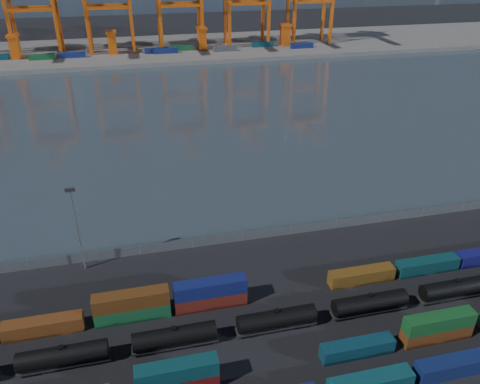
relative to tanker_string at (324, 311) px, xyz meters
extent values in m
plane|color=black|center=(-7.22, -3.57, -1.95)|extent=(700.00, 700.00, 0.00)
plane|color=#2D3942|center=(-7.22, 101.43, -1.94)|extent=(700.00, 700.00, 0.00)
cube|color=#514F4C|center=(-7.22, 206.43, -0.95)|extent=(700.00, 70.00, 2.00)
cube|color=#0D4147|center=(1.05, -13.48, -0.68)|extent=(11.67, 2.37, 2.53)
cube|color=#0F1C4F|center=(13.85, -13.48, -0.68)|extent=(11.67, 2.37, 2.53)
cube|color=#620E10|center=(-23.69, -7.45, -0.76)|extent=(10.93, 2.22, 2.37)
cube|color=#0B393D|center=(-23.69, -7.45, 1.60)|extent=(10.93, 2.22, 2.37)
cube|color=#0C3241|center=(2.10, -7.45, -0.76)|extent=(10.93, 2.22, 2.37)
cube|color=#623113|center=(14.89, -7.45, -0.76)|extent=(10.93, 2.22, 2.37)
cube|color=#155021|center=(14.89, -7.45, 1.60)|extent=(10.93, 2.22, 2.37)
cube|color=#623313|center=(-42.43, 7.44, -0.68)|extent=(11.75, 2.39, 2.55)
cube|color=#15522C|center=(-29.07, 7.44, -0.68)|extent=(11.75, 2.39, 2.55)
cube|color=#562F11|center=(-29.07, 7.44, 1.87)|extent=(11.75, 2.39, 2.55)
cube|color=maroon|center=(-16.61, 7.44, -0.68)|extent=(11.75, 2.39, 2.55)
cube|color=navy|center=(-16.61, 7.44, 1.87)|extent=(11.75, 2.39, 2.55)
cube|color=brown|center=(10.05, 7.44, -0.68)|extent=(11.75, 2.39, 2.55)
cube|color=#0B363B|center=(22.90, 7.44, -0.68)|extent=(11.75, 2.39, 2.55)
cylinder|color=black|center=(-38.75, 0.00, 0.21)|extent=(12.17, 2.72, 2.72)
cylinder|color=black|center=(-38.75, 0.00, 1.70)|extent=(0.75, 0.75, 0.47)
cube|color=black|center=(-38.75, 0.00, -1.29)|extent=(12.64, 1.87, 0.37)
cube|color=black|center=(-42.96, 0.00, -1.67)|extent=(2.34, 1.69, 0.56)
cube|color=black|center=(-34.54, 0.00, -1.67)|extent=(2.34, 1.69, 0.56)
cylinder|color=black|center=(-23.25, 0.00, 0.21)|extent=(12.17, 2.72, 2.72)
cylinder|color=black|center=(-23.25, 0.00, 1.70)|extent=(0.75, 0.75, 0.47)
cube|color=black|center=(-23.25, 0.00, -1.29)|extent=(12.64, 1.87, 0.37)
cube|color=black|center=(-27.46, 0.00, -1.67)|extent=(2.34, 1.69, 0.56)
cube|color=black|center=(-19.04, 0.00, -1.67)|extent=(2.34, 1.69, 0.56)
cylinder|color=black|center=(-7.75, 0.00, 0.21)|extent=(12.17, 2.72, 2.72)
cylinder|color=black|center=(-7.75, 0.00, 1.70)|extent=(0.75, 0.75, 0.47)
cube|color=black|center=(-7.75, 0.00, -1.29)|extent=(12.64, 1.87, 0.37)
cube|color=black|center=(-11.96, 0.00, -1.67)|extent=(2.34, 1.69, 0.56)
cube|color=black|center=(-3.54, 0.00, -1.67)|extent=(2.34, 1.69, 0.56)
cylinder|color=black|center=(7.75, 0.00, 0.21)|extent=(12.17, 2.72, 2.72)
cylinder|color=black|center=(7.75, 0.00, 1.70)|extent=(0.75, 0.75, 0.47)
cube|color=black|center=(7.75, 0.00, -1.29)|extent=(12.64, 1.87, 0.37)
cube|color=black|center=(3.54, 0.00, -1.67)|extent=(2.34, 1.69, 0.56)
cube|color=black|center=(11.96, 0.00, -1.67)|extent=(2.34, 1.69, 0.56)
cylinder|color=black|center=(23.25, 0.00, 0.21)|extent=(12.17, 2.72, 2.72)
cylinder|color=black|center=(23.25, 0.00, 1.70)|extent=(0.75, 0.75, 0.47)
cube|color=black|center=(23.25, 0.00, -1.29)|extent=(12.64, 1.87, 0.37)
cube|color=black|center=(19.04, 0.00, -1.67)|extent=(2.34, 1.69, 0.56)
cube|color=black|center=(27.46, 0.00, -1.67)|extent=(2.34, 1.69, 0.56)
cube|color=#595B5E|center=(-7.22, 24.43, -0.95)|extent=(160.00, 0.06, 2.00)
cylinder|color=slate|center=(-47.22, 24.43, -0.85)|extent=(0.12, 0.12, 2.20)
cylinder|color=slate|center=(-37.22, 24.43, -0.85)|extent=(0.12, 0.12, 2.20)
cylinder|color=slate|center=(-27.22, 24.43, -0.85)|extent=(0.12, 0.12, 2.20)
cylinder|color=slate|center=(-17.22, 24.43, -0.85)|extent=(0.12, 0.12, 2.20)
cylinder|color=slate|center=(-7.22, 24.43, -0.85)|extent=(0.12, 0.12, 2.20)
cylinder|color=slate|center=(2.78, 24.43, -0.85)|extent=(0.12, 0.12, 2.20)
cylinder|color=slate|center=(12.78, 24.43, -0.85)|extent=(0.12, 0.12, 2.20)
cylinder|color=slate|center=(22.78, 24.43, -0.85)|extent=(0.12, 0.12, 2.20)
cylinder|color=slate|center=(32.78, 24.43, -0.85)|extent=(0.12, 0.12, 2.20)
cylinder|color=slate|center=(42.78, 24.43, -0.85)|extent=(0.12, 0.12, 2.20)
cylinder|color=slate|center=(-37.22, 22.43, 6.05)|extent=(0.36, 0.36, 16.00)
cube|color=black|center=(-37.22, 22.43, 14.35)|extent=(1.60, 0.40, 0.60)
cube|color=#CD500E|center=(-77.67, 195.73, 19.43)|extent=(1.52, 1.52, 42.75)
cube|color=#CD500E|center=(-77.67, 207.13, 19.43)|extent=(1.52, 1.52, 42.75)
cube|color=#CD500E|center=(-56.77, 195.73, 19.43)|extent=(1.52, 1.52, 42.75)
cube|color=#CD500E|center=(-56.77, 207.13, 19.43)|extent=(1.52, 1.52, 42.75)
cube|color=#CD500E|center=(-67.22, 195.73, 21.57)|extent=(20.90, 1.33, 1.33)
cube|color=#CD500E|center=(-67.22, 207.13, 21.57)|extent=(20.90, 1.33, 1.33)
cube|color=#CD500E|center=(-42.67, 195.73, 19.43)|extent=(1.52, 1.52, 42.75)
cube|color=#CD500E|center=(-42.67, 207.13, 19.43)|extent=(1.52, 1.52, 42.75)
cube|color=#CD500E|center=(-21.77, 195.73, 19.43)|extent=(1.52, 1.52, 42.75)
cube|color=#CD500E|center=(-21.77, 207.13, 19.43)|extent=(1.52, 1.52, 42.75)
cube|color=#CD500E|center=(-32.22, 195.73, 21.57)|extent=(20.90, 1.33, 1.33)
cube|color=#CD500E|center=(-32.22, 207.13, 21.57)|extent=(20.90, 1.33, 1.33)
cube|color=#CD500E|center=(-7.67, 195.73, 19.43)|extent=(1.52, 1.52, 42.75)
cube|color=#CD500E|center=(-7.67, 207.13, 19.43)|extent=(1.52, 1.52, 42.75)
cube|color=#CD500E|center=(13.23, 195.73, 19.43)|extent=(1.52, 1.52, 42.75)
cube|color=#CD500E|center=(13.23, 207.13, 19.43)|extent=(1.52, 1.52, 42.75)
cube|color=#CD500E|center=(2.78, 195.73, 21.57)|extent=(20.90, 1.33, 1.33)
cube|color=#CD500E|center=(2.78, 207.13, 21.57)|extent=(20.90, 1.33, 1.33)
cube|color=#CD500E|center=(27.33, 195.73, 19.43)|extent=(1.52, 1.52, 42.75)
cube|color=#CD500E|center=(27.33, 207.13, 19.43)|extent=(1.52, 1.52, 42.75)
cube|color=#CD500E|center=(48.23, 195.73, 19.43)|extent=(1.52, 1.52, 42.75)
cube|color=#CD500E|center=(48.23, 207.13, 19.43)|extent=(1.52, 1.52, 42.75)
cube|color=#CD500E|center=(37.78, 195.73, 21.57)|extent=(20.90, 1.33, 1.33)
cube|color=#CD500E|center=(37.78, 207.13, 21.57)|extent=(20.90, 1.33, 1.33)
cube|color=#CD500E|center=(62.33, 195.73, 19.43)|extent=(1.52, 1.52, 42.75)
cube|color=#CD500E|center=(62.33, 207.13, 19.43)|extent=(1.52, 1.52, 42.75)
cube|color=#CD500E|center=(83.23, 195.73, 19.43)|extent=(1.52, 1.52, 42.75)
cube|color=#CD500E|center=(83.23, 207.13, 19.43)|extent=(1.52, 1.52, 42.75)
cube|color=#CD500E|center=(72.78, 195.73, 21.57)|extent=(20.90, 1.33, 1.33)
cube|color=navy|center=(-6.57, 191.11, 1.35)|extent=(12.00, 2.44, 2.60)
cube|color=navy|center=(64.12, 187.36, 1.35)|extent=(12.00, 2.44, 2.60)
cube|color=navy|center=(-10.86, 192.51, 1.35)|extent=(12.00, 2.44, 2.60)
cube|color=#3F4244|center=(23.15, 189.14, 1.35)|extent=(12.00, 2.44, 2.60)
cube|color=#144C23|center=(-64.97, 190.63, 1.35)|extent=(12.00, 2.44, 2.60)
cube|color=navy|center=(-51.38, 191.96, 1.35)|extent=(12.00, 2.44, 2.60)
cube|color=#144C23|center=(2.12, 195.91, 1.35)|extent=(12.00, 2.44, 2.60)
cube|color=#0C3842|center=(45.18, 195.26, 1.35)|extent=(12.00, 2.44, 2.60)
cube|color=#CD500E|center=(-77.22, 196.43, 5.05)|extent=(4.00, 6.00, 10.00)
cube|color=#CD500E|center=(-77.22, 196.43, 10.55)|extent=(5.00, 7.00, 1.20)
cube|color=#CD500E|center=(-32.22, 196.43, 5.05)|extent=(4.00, 6.00, 10.00)
cube|color=#CD500E|center=(-32.22, 196.43, 10.55)|extent=(5.00, 7.00, 1.20)
cube|color=#CD500E|center=(12.78, 196.43, 5.05)|extent=(4.00, 6.00, 10.00)
cube|color=#CD500E|center=(12.78, 196.43, 10.55)|extent=(5.00, 7.00, 1.20)
cube|color=#CD500E|center=(57.78, 196.43, 5.05)|extent=(4.00, 6.00, 10.00)
cube|color=#CD500E|center=(57.78, 196.43, 10.55)|extent=(5.00, 7.00, 1.20)
camera|label=1|loc=(-25.41, -50.47, 51.14)|focal=35.00mm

